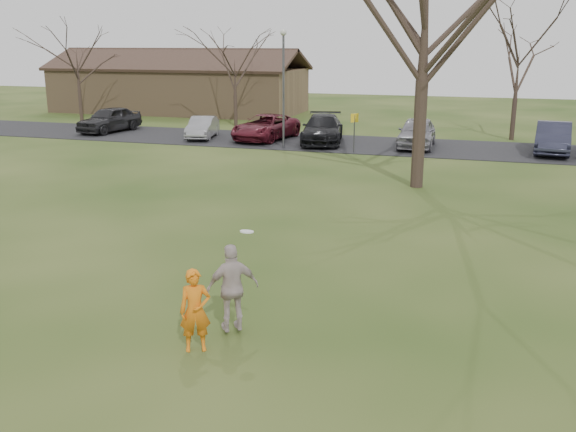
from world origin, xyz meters
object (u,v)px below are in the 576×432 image
object	(u,v)px
player_defender	(195,311)
car_5	(553,138)
catching_play	(233,288)
car_2	(266,127)
big_tree	(426,4)
building	(179,88)
car_1	(202,127)
lamp_post	(283,74)
car_0	(109,119)
car_4	(417,132)
car_3	(323,129)

from	to	relation	value
player_defender	car_5	size ratio (longest dim) A/B	0.33
car_5	catching_play	size ratio (longest dim) A/B	2.35
car_2	big_tree	world-z (taller)	big_tree
car_2	building	distance (m)	17.77
car_1	lamp_post	size ratio (longest dim) A/B	0.62
car_1	car_5	size ratio (longest dim) A/B	0.80
car_0	lamp_post	world-z (taller)	lamp_post
car_0	car_5	distance (m)	26.43
building	big_tree	size ratio (longest dim) A/B	1.47
car_4	car_5	world-z (taller)	car_4
player_defender	catching_play	world-z (taller)	catching_play
car_1	catching_play	bearing A→B (deg)	-76.50
car_1	car_4	world-z (taller)	car_4
car_4	building	xyz separation A→B (m)	(-20.91, 13.13, 1.09)
car_3	building	bearing A→B (deg)	129.41
lamp_post	big_tree	xyz separation A→B (m)	(8.00, -7.50, 3.03)
building	lamp_post	bearing A→B (deg)	-47.91
building	car_4	bearing A→B (deg)	-32.13
car_0	car_1	bearing A→B (deg)	2.98
car_0	catching_play	world-z (taller)	catching_play
car_1	car_2	world-z (taller)	car_2
car_5	car_0	bearing A→B (deg)	-175.45
car_5	big_tree	distance (m)	13.12
building	big_tree	bearing A→B (deg)	-46.27
player_defender	lamp_post	world-z (taller)	lamp_post
car_1	catching_play	distance (m)	26.78
car_4	car_5	xyz separation A→B (m)	(6.96, 0.12, -0.01)
car_2	lamp_post	xyz separation A→B (m)	(1.91, -2.53, 3.20)
car_4	building	world-z (taller)	building
car_3	lamp_post	distance (m)	4.22
player_defender	car_5	bearing A→B (deg)	44.53
car_2	car_5	world-z (taller)	car_5
car_2	car_4	world-z (taller)	car_4
lamp_post	car_3	bearing A→B (deg)	55.41
building	lamp_post	size ratio (longest dim) A/B	3.29
player_defender	car_0	bearing A→B (deg)	97.83
car_2	car_5	xyz separation A→B (m)	(15.78, -0.04, 0.06)
car_0	car_4	xyz separation A→B (m)	(19.47, -0.33, 0.00)
car_1	building	world-z (taller)	building
car_3	lamp_post	bearing A→B (deg)	-134.97
car_3	car_5	size ratio (longest dim) A/B	1.12
car_4	catching_play	bearing A→B (deg)	-93.54
car_0	car_1	xyz separation A→B (m)	(6.83, -0.74, -0.16)
car_4	car_3	bearing A→B (deg)	179.19
car_5	lamp_post	world-z (taller)	lamp_post
car_1	lamp_post	xyz separation A→B (m)	(5.73, -1.96, 3.29)
player_defender	car_4	world-z (taller)	car_4
car_4	catching_play	distance (m)	24.50
car_3	lamp_post	size ratio (longest dim) A/B	0.86
car_4	building	distance (m)	24.71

